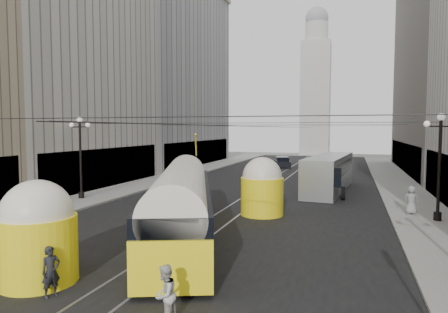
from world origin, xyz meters
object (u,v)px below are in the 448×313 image
Objects in this scene: streetcar at (182,203)px; pedestrian_crossing_a at (51,272)px; city_bus at (329,172)px; pedestrian_sidewalk_right at (411,200)px; pedestrian_crossing_b at (165,295)px.

pedestrian_crossing_a is at bearing -99.60° from streetcar.
pedestrian_crossing_a is at bearing -106.15° from city_bus.
streetcar is 9.58× the size of pedestrian_crossing_a.
pedestrian_sidewalk_right is at bearing -58.41° from city_bus.
pedestrian_sidewalk_right is (13.15, 17.08, 0.21)m from pedestrian_crossing_a.
city_bus is at bearing 176.43° from pedestrian_crossing_b.
city_bus is at bearing 8.77° from pedestrian_crossing_a.
pedestrian_crossing_b reaches higher than pedestrian_crossing_a.
pedestrian_sidewalk_right is at bearing -12.67° from pedestrian_crossing_a.
pedestrian_crossing_a is 21.56m from pedestrian_sidewalk_right.
pedestrian_crossing_b is (-3.12, -26.70, -0.89)m from city_bus.
pedestrian_sidewalk_right reaches higher than pedestrian_crossing_b.
pedestrian_crossing_a is (-7.58, -26.15, -0.90)m from city_bus.
pedestrian_crossing_b is 19.66m from pedestrian_sidewalk_right.
pedestrian_crossing_a is at bearing -93.88° from pedestrian_crossing_b.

